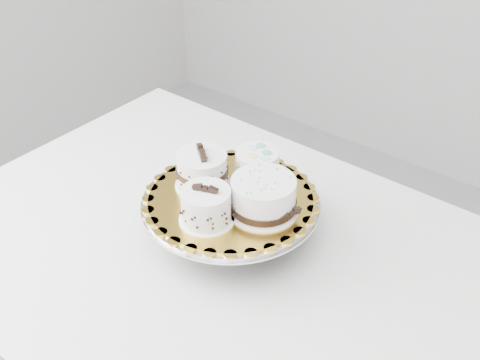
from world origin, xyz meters
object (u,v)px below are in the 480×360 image
Objects in this scene: table at (236,282)px; cake_stand at (231,211)px; cake_swirl at (206,207)px; cake_banded at (202,172)px; cake_ribbon at (264,197)px; cake_board at (231,199)px; cake_dots at (257,165)px.

cake_stand is at bearing 137.84° from table.
cake_banded is (-0.08, 0.08, 0.00)m from cake_swirl.
cake_banded reaches higher than cake_stand.
cake_swirl reaches higher than cake_ribbon.
cake_board is 0.08m from cake_ribbon.
cake_stand is at bearing 40.47° from cake_banded.
cake_stand is at bearing -103.83° from cake_dots.
table is 11.75× the size of cake_dots.
cake_board is 0.09m from cake_dots.
table is 3.66× the size of cake_stand.
table is 0.24m from cake_dots.
cake_board is 2.31× the size of cake_banded.
cake_ribbon reaches higher than cake_board.
cake_dots is at bearing 88.43° from cake_stand.
cake_banded is at bearing -177.93° from cake_board.
cake_dots is (-0.01, 0.17, 0.00)m from cake_swirl.
cake_dots reaches higher than cake_board.
cake_stand is 3.21× the size of cake_dots.
cake_ribbon reaches higher than table.
cake_banded is at bearing -142.45° from cake_dots.
table is 0.18m from cake_board.
cake_swirl is 0.85× the size of cake_banded.
cake_board is at bearing 75.28° from cake_swirl.
cake_banded is at bearing -177.93° from cake_stand.
cake_swirl is (-0.04, -0.04, 0.20)m from table.
cake_swirl is (0.01, -0.08, 0.07)m from cake_stand.
cake_dots is at bearing 88.43° from cake_board.
table is at bearing -42.66° from cake_stand.
cake_board is 2.18× the size of cake_ribbon.
cake_stand is 2.52× the size of cake_banded.
cake_dots is at bearing 109.68° from table.
cake_ribbon is (0.15, 0.01, -0.00)m from cake_banded.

